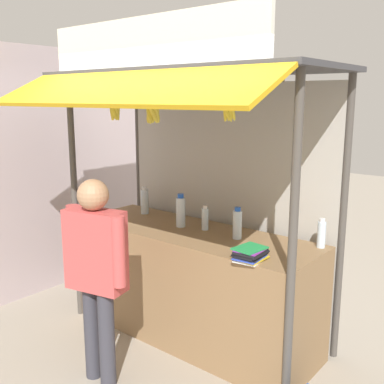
# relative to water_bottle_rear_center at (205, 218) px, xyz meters

# --- Properties ---
(ground_plane) EXTENTS (20.00, 20.00, 0.00)m
(ground_plane) POSITION_rel_water_bottle_rear_center_xyz_m (-0.06, -0.10, -1.09)
(ground_plane) COLOR #9E9384
(stall_counter) EXTENTS (2.29, 0.75, 0.99)m
(stall_counter) POSITION_rel_water_bottle_rear_center_xyz_m (-0.06, -0.10, -0.60)
(stall_counter) COLOR olive
(stall_counter) RESTS_ON ground
(stall_structure) EXTENTS (2.49, 1.60, 2.71)m
(stall_structure) POSITION_rel_water_bottle_rear_center_xyz_m (-0.06, 0.01, 0.56)
(stall_structure) COLOR #4C4742
(stall_structure) RESTS_ON ground
(water_bottle_rear_center) EXTENTS (0.06, 0.06, 0.22)m
(water_bottle_rear_center) POSITION_rel_water_bottle_rear_center_xyz_m (0.00, 0.00, 0.00)
(water_bottle_rear_center) COLOR silver
(water_bottle_rear_center) RESTS_ON stall_counter
(water_bottle_back_right) EXTENTS (0.07, 0.07, 0.23)m
(water_bottle_back_right) POSITION_rel_water_bottle_rear_center_xyz_m (1.00, 0.19, 0.01)
(water_bottle_back_right) COLOR silver
(water_bottle_back_right) RESTS_ON stall_counter
(water_bottle_right) EXTENTS (0.08, 0.08, 0.30)m
(water_bottle_right) POSITION_rel_water_bottle_rear_center_xyz_m (-0.23, -0.06, 0.04)
(water_bottle_right) COLOR silver
(water_bottle_right) RESTS_ON stall_counter
(water_bottle_back_left) EXTENTS (0.08, 0.08, 0.28)m
(water_bottle_back_left) POSITION_rel_water_bottle_rear_center_xyz_m (-0.82, 0.07, 0.03)
(water_bottle_back_left) COLOR silver
(water_bottle_back_left) RESTS_ON stall_counter
(water_bottle_front_right) EXTENTS (0.08, 0.08, 0.27)m
(water_bottle_front_right) POSITION_rel_water_bottle_rear_center_xyz_m (0.36, -0.04, 0.02)
(water_bottle_front_right) COLOR silver
(water_bottle_front_right) RESTS_ON stall_counter
(magazine_stack_front_left) EXTENTS (0.23, 0.25, 0.07)m
(magazine_stack_front_left) POSITION_rel_water_bottle_rear_center_xyz_m (-0.94, -0.42, -0.07)
(magazine_stack_front_left) COLOR orange
(magazine_stack_front_left) RESTS_ON stall_counter
(magazine_stack_center) EXTENTS (0.21, 0.26, 0.09)m
(magazine_stack_center) POSITION_rel_water_bottle_rear_center_xyz_m (0.72, -0.41, -0.06)
(magazine_stack_center) COLOR white
(magazine_stack_center) RESTS_ON stall_counter
(banana_bunch_inner_right) EXTENTS (0.11, 0.11, 0.27)m
(banana_bunch_inner_right) POSITION_rel_water_bottle_rear_center_xyz_m (-0.48, -0.58, 0.94)
(banana_bunch_inner_right) COLOR #332D23
(banana_bunch_inner_left) EXTENTS (0.13, 0.12, 0.29)m
(banana_bunch_inner_left) POSITION_rel_water_bottle_rear_center_xyz_m (-0.05, -0.58, 0.94)
(banana_bunch_inner_left) COLOR #332D23
(banana_bunch_rightmost) EXTENTS (0.09, 0.09, 0.25)m
(banana_bunch_rightmost) POSITION_rel_water_bottle_rear_center_xyz_m (0.64, -0.58, 0.97)
(banana_bunch_rightmost) COLOR #332D23
(vendor_person) EXTENTS (0.60, 0.28, 1.58)m
(vendor_person) POSITION_rel_water_bottle_rear_center_xyz_m (-0.18, -1.08, -0.15)
(vendor_person) COLOR #383842
(vendor_person) RESTS_ON ground
(neighbour_wall) EXTENTS (0.20, 2.40, 2.67)m
(neighbour_wall) POSITION_rel_water_bottle_rear_center_xyz_m (-2.08, 0.20, 0.24)
(neighbour_wall) COLOR #BAA9AE
(neighbour_wall) RESTS_ON ground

